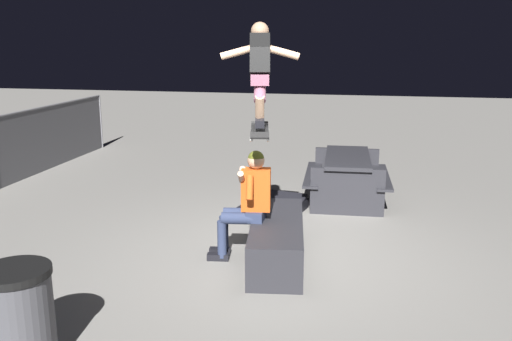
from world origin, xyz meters
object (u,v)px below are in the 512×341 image
Objects in this scene: person_sitting_on_ledge at (247,199)px; picnic_table_back at (347,171)px; trash_bin at (19,318)px; ledge_box_main at (277,240)px; kicker_ramp at (272,210)px; skater_airborne at (260,69)px; skateboard at (260,131)px.

person_sitting_on_ledge reaches higher than picnic_table_back.
trash_bin is (-2.56, 1.30, -0.31)m from person_sitting_on_ledge.
picnic_table_back reaches higher than ledge_box_main.
ledge_box_main is 1.79m from kicker_ramp.
skater_airborne reaches higher than trash_bin.
kicker_ramp is at bearing 0.34° from person_sitting_on_ledge.
person_sitting_on_ledge reaches higher than ledge_box_main.
skateboard is at bearing -30.26° from trash_bin.
picnic_table_back reaches higher than kicker_ramp.
ledge_box_main is at bearing 165.03° from picnic_table_back.
skateboard is 0.59× the size of picnic_table_back.
kicker_ramp is 1.35× the size of trash_bin.
person_sitting_on_ledge is 0.75× the size of picnic_table_back.
person_sitting_on_ledge is at bearing 94.22° from ledge_box_main.
picnic_table_back is at bearing -24.30° from trash_bin.
trash_bin is at bearing 155.70° from picnic_table_back.
person_sitting_on_ledge is at bearing 158.28° from picnic_table_back.
picnic_table_back is at bearing -21.72° from person_sitting_on_ledge.
trash_bin reaches higher than kicker_ramp.
skater_airborne is 0.64× the size of picnic_table_back.
ledge_box_main is 1.05× the size of picnic_table_back.
trash_bin is at bearing 147.33° from ledge_box_main.
kicker_ramp is (1.77, 0.16, -2.21)m from skater_airborne.
kicker_ramp is 0.65× the size of picnic_table_back.
person_sitting_on_ledge is 2.88m from trash_bin.
skateboard is 0.91× the size of kicker_ramp.
ledge_box_main is 1.40× the size of person_sitting_on_ledge.
picnic_table_back is at bearing -49.78° from kicker_ramp.
person_sitting_on_ledge is 1.18× the size of skater_airborne.
ledge_box_main is 1.62× the size of kicker_ramp.
skater_airborne is 3.34m from picnic_table_back.
skater_airborne is 1.33× the size of trash_bin.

